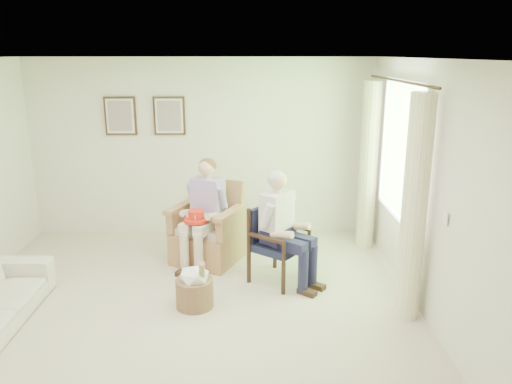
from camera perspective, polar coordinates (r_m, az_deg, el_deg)
The scene contains 15 objects.
floor at distance 5.25m, azimuth -8.55°, elevation -14.92°, with size 5.50×5.50×0.00m, color beige.
back_wall at distance 7.38m, azimuth -6.20°, elevation 4.99°, with size 5.00×0.04×2.60m, color silver.
right_wall at distance 5.02m, azimuth 20.37°, elevation -1.02°, with size 0.04×5.50×2.60m, color silver.
ceiling at distance 4.53m, azimuth -9.92°, elevation 14.74°, with size 5.00×5.50×0.02m, color white.
window at distance 6.04m, azimuth 16.32°, elevation 4.82°, with size 0.13×2.50×1.63m.
curtain_left at distance 5.20m, azimuth 17.62°, elevation -1.93°, with size 0.34×0.34×2.30m, color #EEEABA.
curtain_right at distance 7.02m, azimuth 12.72°, elevation 2.88°, with size 0.34×0.34×2.30m, color #EEEABA.
framed_print_left at distance 7.47m, azimuth -15.25°, elevation 8.38°, with size 0.45×0.05×0.55m.
framed_print_right at distance 7.33m, azimuth -9.88°, elevation 8.57°, with size 0.45×0.05×0.55m.
wicker_armchair at distance 6.62m, azimuth -5.52°, elevation -5.01°, with size 0.81×0.80×1.04m.
wood_armchair at distance 6.01m, azimuth 2.63°, elevation -5.45°, with size 0.58×0.55×0.90m.
person_wicker at distance 6.34m, azimuth -5.72°, elevation -1.56°, with size 0.40×0.63×1.35m.
person_dark at distance 5.78m, azimuth 2.75°, elevation -3.40°, with size 0.40×0.63×1.33m.
red_hat at distance 6.20m, azimuth -6.84°, elevation -2.88°, with size 0.31×0.31×0.14m.
hatbox at distance 5.48m, azimuth -7.03°, elevation -10.69°, with size 0.50×0.50×0.60m.
Camera 1 is at (0.69, -4.48, 2.65)m, focal length 35.00 mm.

